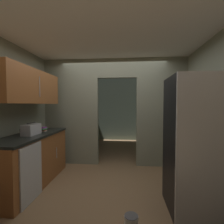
% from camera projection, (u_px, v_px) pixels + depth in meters
% --- Properties ---
extents(ground, '(20.00, 20.00, 0.00)m').
position_uv_depth(ground, '(108.00, 189.00, 2.98)').
color(ground, brown).
extents(kitchen_overhead_slab, '(3.85, 6.45, 0.06)m').
position_uv_depth(kitchen_overhead_slab, '(110.00, 45.00, 3.23)').
color(kitchen_overhead_slab, silver).
extents(kitchen_partition, '(3.45, 0.12, 2.59)m').
position_uv_depth(kitchen_partition, '(113.00, 110.00, 4.14)').
color(kitchen_partition, gray).
rests_on(kitchen_partition, ground).
extents(adjoining_room_shell, '(3.45, 3.07, 2.59)m').
position_uv_depth(adjoining_room_shell, '(118.00, 110.00, 6.19)').
color(adjoining_room_shell, slate).
rests_on(adjoining_room_shell, ground).
extents(refrigerator, '(0.77, 0.78, 1.87)m').
position_uv_depth(refrigerator, '(197.00, 144.00, 2.33)').
color(refrigerator, black).
rests_on(refrigerator, ground).
extents(lower_cabinet_run, '(0.63, 1.82, 0.94)m').
position_uv_depth(lower_cabinet_run, '(32.00, 160.00, 3.10)').
color(lower_cabinet_run, brown).
rests_on(lower_cabinet_run, ground).
extents(dishwasher, '(0.02, 0.56, 0.88)m').
position_uv_depth(dishwasher, '(31.00, 173.00, 2.57)').
color(dishwasher, '#B7BABC').
rests_on(dishwasher, ground).
extents(upper_cabinet_counterside, '(0.36, 1.64, 0.61)m').
position_uv_depth(upper_cabinet_counterside, '(30.00, 87.00, 3.04)').
color(upper_cabinet_counterside, brown).
extents(boombox, '(0.20, 0.36, 0.22)m').
position_uv_depth(boombox, '(31.00, 129.00, 3.04)').
color(boombox, '#B2B2B7').
rests_on(boombox, lower_cabinet_run).
extents(book_stack, '(0.14, 0.17, 0.09)m').
position_uv_depth(book_stack, '(43.00, 129.00, 3.42)').
color(book_stack, beige).
rests_on(book_stack, lower_cabinet_run).
extents(paint_can, '(0.17, 0.17, 0.20)m').
position_uv_depth(paint_can, '(131.00, 224.00, 1.95)').
color(paint_can, silver).
rests_on(paint_can, ground).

